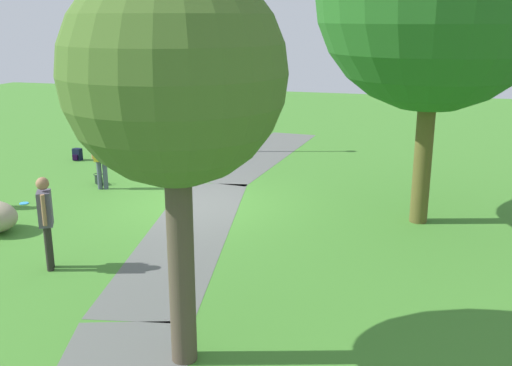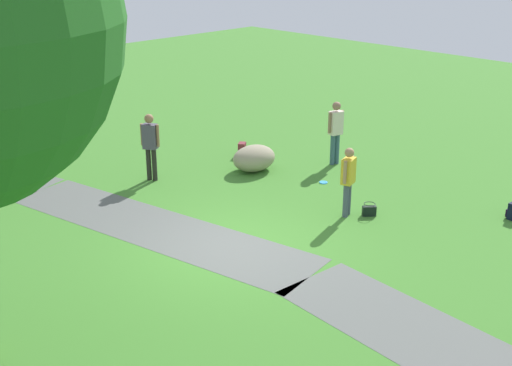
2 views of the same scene
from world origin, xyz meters
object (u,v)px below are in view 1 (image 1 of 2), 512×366
at_px(handbag_on_grass, 99,180).
at_px(spare_backpack_on_lawn, 77,155).
at_px(frisbee_on_grass, 24,203).
at_px(lamp_post, 233,85).
at_px(young_tree_near_path, 174,77).
at_px(passerby_on_path, 46,216).
at_px(woman_with_handbag, 101,156).

height_order(handbag_on_grass, spare_backpack_on_lawn, spare_backpack_on_lawn).
bearing_deg(frisbee_on_grass, handbag_on_grass, 157.03).
bearing_deg(lamp_post, handbag_on_grass, -25.30).
bearing_deg(frisbee_on_grass, young_tree_near_path, 50.74).
bearing_deg(handbag_on_grass, passerby_on_path, 21.64).
bearing_deg(passerby_on_path, young_tree_near_path, 59.35).
height_order(woman_with_handbag, passerby_on_path, passerby_on_path).
bearing_deg(young_tree_near_path, passerby_on_path, -120.65).
relative_size(handbag_on_grass, spare_backpack_on_lawn, 0.96).
xyz_separation_m(lamp_post, spare_backpack_on_lawn, (2.66, -4.64, -2.16)).
height_order(young_tree_near_path, frisbee_on_grass, young_tree_near_path).
bearing_deg(lamp_post, young_tree_near_path, 14.93).
xyz_separation_m(lamp_post, handbag_on_grass, (5.10, -2.41, -2.21)).
distance_m(young_tree_near_path, lamp_post, 13.27).
distance_m(passerby_on_path, handbag_on_grass, 5.97).
height_order(lamp_post, spare_backpack_on_lawn, lamp_post).
height_order(passerby_on_path, handbag_on_grass, passerby_on_path).
bearing_deg(frisbee_on_grass, spare_backpack_on_lawn, -163.99).
bearing_deg(spare_backpack_on_lawn, handbag_on_grass, 42.39).
xyz_separation_m(woman_with_handbag, spare_backpack_on_lawn, (-2.83, -2.59, -0.76)).
bearing_deg(woman_with_handbag, lamp_post, 159.50).
bearing_deg(handbag_on_grass, frisbee_on_grass, -22.97).
relative_size(young_tree_near_path, spare_backpack_on_lawn, 13.37).
xyz_separation_m(young_tree_near_path, passerby_on_path, (-2.15, -3.63, -2.85)).
distance_m(young_tree_near_path, woman_with_handbag, 9.53).
relative_size(young_tree_near_path, lamp_post, 1.39).
bearing_deg(woman_with_handbag, frisbee_on_grass, -35.79).
distance_m(woman_with_handbag, spare_backpack_on_lawn, 3.91).
bearing_deg(passerby_on_path, frisbee_on_grass, -137.23).
relative_size(woman_with_handbag, spare_backpack_on_lawn, 4.13).
height_order(spare_backpack_on_lawn, frisbee_on_grass, spare_backpack_on_lawn).
bearing_deg(lamp_post, spare_backpack_on_lawn, -60.19).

